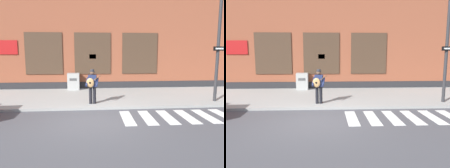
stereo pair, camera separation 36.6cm
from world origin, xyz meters
TOP-DOWN VIEW (x-y plane):
  - ground_plane at (0.00, 0.00)m, footprint 160.00×160.00m
  - sidewalk at (0.00, 4.23)m, footprint 28.00×5.27m
  - building_backdrop at (-0.00, 8.86)m, footprint 28.00×4.06m
  - crosswalk at (3.72, 0.30)m, footprint 5.20×1.90m
  - busker at (-0.03, 2.35)m, footprint 0.72×0.58m
  - utility_box at (-1.26, 6.42)m, footprint 0.75×0.60m

SIDE VIEW (x-z plane):
  - ground_plane at x=0.00m, z-range 0.00..0.00m
  - crosswalk at x=3.72m, z-range 0.00..0.01m
  - sidewalk at x=0.00m, z-range 0.00..0.11m
  - utility_box at x=-1.26m, z-range 0.11..1.19m
  - busker at x=-0.03m, z-range 0.22..1.86m
  - building_backdrop at x=0.00m, z-range -0.01..8.76m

